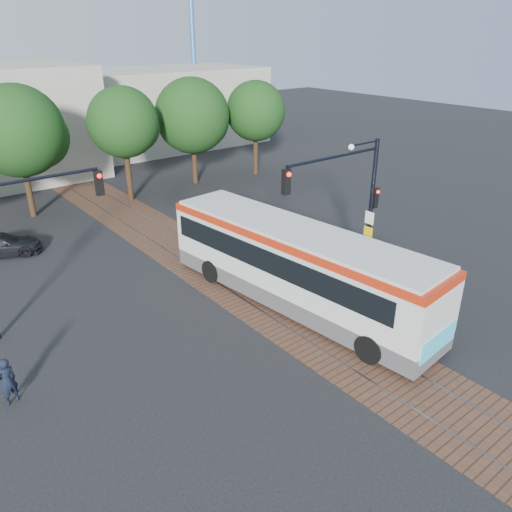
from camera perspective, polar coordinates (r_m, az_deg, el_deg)
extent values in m
plane|color=black|center=(20.82, 1.43, -5.15)|extent=(120.00, 120.00, 0.00)
cube|color=brown|center=(23.67, -4.78, -1.37)|extent=(3.60, 40.00, 0.01)
cube|color=slate|center=(23.30, -6.30, -1.84)|extent=(0.06, 40.00, 0.01)
cube|color=slate|center=(24.04, -3.30, -0.87)|extent=(0.06, 40.00, 0.01)
cylinder|color=#382314|center=(32.66, -24.50, 6.77)|extent=(0.36, 0.36, 3.12)
sphere|color=black|center=(31.90, -25.62, 12.76)|extent=(5.20, 5.20, 5.20)
cylinder|color=#382314|center=(33.73, -14.34, 8.96)|extent=(0.36, 0.36, 3.39)
sphere|color=black|center=(33.04, -14.96, 14.55)|extent=(4.40, 4.40, 4.40)
cylinder|color=#382314|center=(36.96, -7.02, 10.43)|extent=(0.36, 0.36, 2.86)
sphere|color=black|center=(36.29, -7.30, 15.61)|extent=(5.20, 5.20, 5.20)
cylinder|color=#382314|center=(39.07, -0.05, 11.58)|extent=(0.36, 0.36, 3.12)
sphere|color=black|center=(38.48, -0.05, 16.24)|extent=(4.40, 4.40, 4.40)
cube|color=#ADA899|center=(50.28, -10.43, 16.35)|extent=(18.00, 10.00, 7.00)
cylinder|color=#3F72B2|center=(56.31, -7.23, 23.00)|extent=(0.50, 0.50, 18.00)
cube|color=#464649|center=(20.45, 4.50, -4.01)|extent=(3.80, 12.47, 0.72)
cube|color=silver|center=(19.85, 4.62, -0.63)|extent=(3.82, 12.47, 1.94)
cube|color=black|center=(19.91, 3.99, 0.43)|extent=(3.75, 11.26, 0.92)
cube|color=#AF250D|center=(19.40, 4.73, 2.38)|extent=(3.86, 12.48, 0.31)
cube|color=silver|center=(19.33, 4.75, 2.94)|extent=(3.69, 12.06, 0.14)
cube|color=black|center=(16.82, 20.18, -5.53)|extent=(1.64, 0.29, 0.92)
cube|color=#35B3D4|center=(17.38, 20.11, -9.24)|extent=(2.24, 0.29, 0.72)
cube|color=orange|center=(20.49, 9.18, -1.95)|extent=(0.53, 4.59, 1.13)
cylinder|color=black|center=(17.46, 12.88, -10.30)|extent=(0.46, 1.05, 1.02)
cylinder|color=black|center=(19.21, 16.82, -7.30)|extent=(0.46, 1.05, 1.02)
cylinder|color=black|center=(22.24, -5.05, -1.71)|extent=(0.46, 1.05, 1.02)
cylinder|color=black|center=(23.64, -0.66, 0.04)|extent=(0.46, 1.05, 1.02)
cube|color=gray|center=(23.24, 12.18, -2.19)|extent=(2.20, 5.20, 0.15)
cube|color=olive|center=(23.19, 12.20, -1.93)|extent=(1.90, 4.80, 0.08)
sphere|color=#1E4719|center=(21.88, 14.79, -2.75)|extent=(0.70, 0.70, 0.70)
sphere|color=#1E4719|center=(23.09, 13.16, -0.81)|extent=(0.90, 0.90, 0.90)
sphere|color=#1E4719|center=(23.68, 9.41, 0.05)|extent=(0.80, 0.80, 0.80)
sphere|color=#1E4719|center=(24.50, 9.66, 0.64)|extent=(0.60, 0.60, 0.60)
cylinder|color=black|center=(22.38, 12.99, 5.41)|extent=(0.18, 0.18, 6.00)
cylinder|color=black|center=(19.84, 9.02, 11.15)|extent=(5.00, 0.12, 0.12)
cube|color=black|center=(18.27, 3.47, 8.47)|extent=(0.28, 0.22, 0.95)
sphere|color=#FF190C|center=(18.09, 3.79, 9.28)|extent=(0.18, 0.18, 0.18)
cube|color=black|center=(22.43, 13.45, 6.49)|extent=(0.26, 0.20, 0.90)
sphere|color=#FF190C|center=(22.26, 13.78, 7.13)|extent=(0.16, 0.16, 0.16)
cube|color=white|center=(22.31, 12.84, 4.27)|extent=(0.04, 0.45, 0.55)
cube|color=yellow|center=(22.54, 12.68, 2.72)|extent=(0.04, 0.45, 0.45)
cylinder|color=black|center=(21.03, 12.32, 12.48)|extent=(1.60, 0.08, 0.08)
sphere|color=silver|center=(20.44, 10.83, 12.13)|extent=(0.24, 0.24, 0.24)
cylinder|color=black|center=(18.97, -24.03, 8.05)|extent=(4.50, 0.12, 0.12)
cube|color=black|center=(19.76, -17.51, 7.97)|extent=(0.28, 0.22, 0.95)
sphere|color=#FF190C|center=(19.55, -17.46, 8.72)|extent=(0.18, 0.18, 0.18)
imported|color=black|center=(16.93, -26.55, -12.69)|extent=(0.66, 0.53, 1.57)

